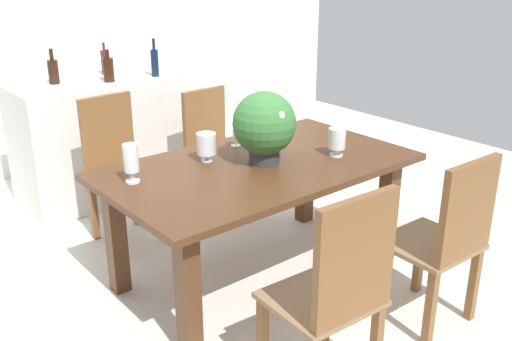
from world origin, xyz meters
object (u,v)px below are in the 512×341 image
object	(u,v)px
chair_far_right	(214,144)
crystal_vase_center_near	(337,140)
flower_centerpiece	(264,125)
crystal_vase_left	(131,160)
wine_bottle_tall	(155,62)
dining_table	(259,181)
wine_bottle_green	(108,69)
chair_far_left	(117,163)
wine_glass	(235,129)
kitchen_counter	(109,137)
crystal_vase_right	(206,144)
chair_near_right	(447,236)
wine_bottle_amber	(53,71)
wine_bottle_clear	(105,62)
chair_near_left	(338,288)

from	to	relation	value
chair_far_right	crystal_vase_center_near	xyz separation A→B (m)	(0.05, -1.23, 0.33)
flower_centerpiece	crystal_vase_center_near	xyz separation A→B (m)	(0.42, -0.19, -0.13)
crystal_vase_left	wine_bottle_tall	world-z (taller)	wine_bottle_tall
dining_table	crystal_vase_center_near	bearing A→B (deg)	-23.99
crystal_vase_left	wine_bottle_green	distance (m)	1.61
flower_centerpiece	wine_bottle_tall	world-z (taller)	wine_bottle_tall
chair_far_right	flower_centerpiece	size ratio (longest dim) A/B	2.18
chair_far_left	crystal_vase_center_near	bearing A→B (deg)	-58.18
dining_table	crystal_vase_center_near	size ratio (longest dim) A/B	10.44
wine_glass	kitchen_counter	xyz separation A→B (m)	(-0.20, 1.46, -0.37)
crystal_vase_right	wine_bottle_green	size ratio (longest dim) A/B	0.70
crystal_vase_left	wine_glass	size ratio (longest dim) A/B	1.39
crystal_vase_left	wine_glass	xyz separation A→B (m)	(0.81, 0.14, -0.02)
chair_near_right	wine_bottle_amber	bearing A→B (deg)	-71.28
wine_bottle_tall	flower_centerpiece	bearing A→B (deg)	-98.22
flower_centerpiece	kitchen_counter	size ratio (longest dim) A/B	0.30
flower_centerpiece	wine_bottle_clear	distance (m)	1.97
dining_table	wine_bottle_amber	bearing A→B (deg)	104.06
kitchen_counter	wine_bottle_tall	xyz separation A→B (m)	(0.37, -0.17, 0.60)
wine_glass	kitchen_counter	distance (m)	1.52
chair_near_left	crystal_vase_center_near	size ratio (longest dim) A/B	5.82
wine_bottle_amber	wine_bottle_tall	xyz separation A→B (m)	(0.74, -0.24, 0.02)
chair_near_right	crystal_vase_center_near	bearing A→B (deg)	-90.99
dining_table	flower_centerpiece	size ratio (longest dim) A/B	4.25
flower_centerpiece	chair_far_right	bearing A→B (deg)	70.26
chair_far_right	wine_bottle_green	world-z (taller)	wine_bottle_green
flower_centerpiece	crystal_vase_right	world-z (taller)	flower_centerpiece
dining_table	wine_bottle_tall	world-z (taller)	wine_bottle_tall
crystal_vase_right	wine_bottle_green	distance (m)	1.47
chair_near_right	wine_glass	world-z (taller)	chair_near_right
crystal_vase_center_near	dining_table	bearing A→B (deg)	156.01
dining_table	chair_far_right	bearing A→B (deg)	68.60
chair_far_left	wine_bottle_clear	bearing A→B (deg)	62.96
wine_bottle_green	wine_bottle_tall	size ratio (longest dim) A/B	0.82
wine_glass	wine_bottle_tall	xyz separation A→B (m)	(0.18, 1.29, 0.23)
dining_table	wine_bottle_tall	size ratio (longest dim) A/B	6.02
kitchen_counter	chair_near_left	bearing A→B (deg)	-96.24
chair_near_left	kitchen_counter	size ratio (longest dim) A/B	0.70
chair_far_right	wine_bottle_amber	world-z (taller)	wine_bottle_amber
chair_far_right	wine_bottle_clear	bearing A→B (deg)	110.05
dining_table	chair_far_left	size ratio (longest dim) A/B	1.80
chair_far_left	wine_bottle_amber	world-z (taller)	wine_bottle_amber
dining_table	flower_centerpiece	distance (m)	0.35
wine_bottle_clear	wine_bottle_tall	xyz separation A→B (m)	(0.27, -0.33, 0.01)
crystal_vase_right	wine_bottle_green	xyz separation A→B (m)	(0.10, 1.45, 0.22)
chair_far_right	kitchen_counter	size ratio (longest dim) A/B	0.65
chair_far_left	wine_bottle_tall	bearing A→B (deg)	38.07
chair_far_left	chair_near_right	xyz separation A→B (m)	(0.82, -2.06, -0.01)
chair_near_right	chair_near_left	distance (m)	0.82
flower_centerpiece	chair_near_left	bearing A→B (deg)	-113.64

